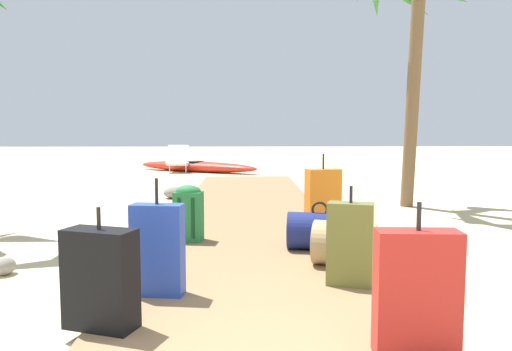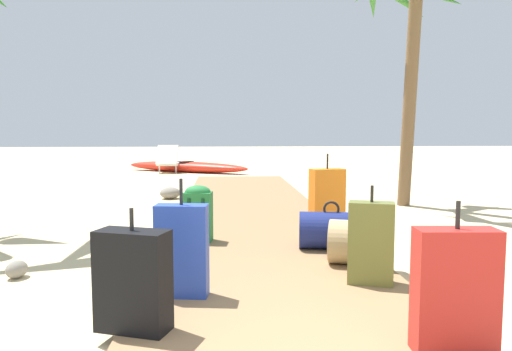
% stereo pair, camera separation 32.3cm
% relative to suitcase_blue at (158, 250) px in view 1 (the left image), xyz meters
% --- Properties ---
extents(ground_plane, '(60.00, 60.00, 0.00)m').
position_rel_suitcase_blue_xyz_m(ground_plane, '(0.70, 2.57, -0.41)').
color(ground_plane, '#CCB789').
extents(boardwalk, '(2.08, 10.64, 0.08)m').
position_rel_suitcase_blue_xyz_m(boardwalk, '(0.70, 3.64, -0.37)').
color(boardwalk, olive).
rests_on(boardwalk, ground).
extents(suitcase_blue, '(0.39, 0.21, 0.85)m').
position_rel_suitcase_blue_xyz_m(suitcase_blue, '(0.00, 0.00, 0.00)').
color(suitcase_blue, '#2847B7').
rests_on(suitcase_blue, boardwalk).
extents(suitcase_red, '(0.44, 0.21, 0.82)m').
position_rel_suitcase_blue_xyz_m(suitcase_red, '(1.52, -1.00, 0.00)').
color(suitcase_red, red).
rests_on(suitcase_red, boardwalk).
extents(duffel_bag_tan, '(0.64, 0.54, 0.50)m').
position_rel_suitcase_blue_xyz_m(duffel_bag_tan, '(1.50, 0.72, -0.13)').
color(duffel_bag_tan, tan).
rests_on(duffel_bag_tan, boardwalk).
extents(duffel_bag_navy, '(0.68, 0.47, 0.48)m').
position_rel_suitcase_blue_xyz_m(duffel_bag_navy, '(1.37, 1.31, -0.14)').
color(duffel_bag_navy, navy).
rests_on(duffel_bag_navy, boardwalk).
extents(suitcase_orange, '(0.47, 0.31, 0.88)m').
position_rel_suitcase_blue_xyz_m(suitcase_orange, '(1.63, 2.76, 0.01)').
color(suitcase_orange, orange).
rests_on(suitcase_orange, boardwalk).
extents(suitcase_olive, '(0.38, 0.28, 0.76)m').
position_rel_suitcase_blue_xyz_m(suitcase_olive, '(1.43, 0.20, -0.01)').
color(suitcase_olive, olive).
rests_on(suitcase_olive, boardwalk).
extents(backpack_green, '(0.32, 0.26, 0.60)m').
position_rel_suitcase_blue_xyz_m(backpack_green, '(0.02, 1.72, -0.02)').
color(backpack_green, '#237538').
rests_on(backpack_green, boardwalk).
extents(suitcase_black, '(0.47, 0.33, 0.73)m').
position_rel_suitcase_blue_xyz_m(suitcase_black, '(-0.24, -0.59, -0.03)').
color(suitcase_black, black).
rests_on(suitcase_black, boardwalk).
extents(lounge_chair, '(0.71, 1.55, 0.82)m').
position_rel_suitcase_blue_xyz_m(lounge_chair, '(-1.29, 11.24, -0.08)').
color(lounge_chair, white).
rests_on(lounge_chair, ground).
extents(kayak, '(3.91, 2.56, 0.32)m').
position_rel_suitcase_blue_xyz_m(kayak, '(-0.82, 11.21, -0.25)').
color(kayak, red).
rests_on(kayak, ground).
extents(rock_left_near, '(0.21, 0.24, 0.15)m').
position_rel_suitcase_blue_xyz_m(rock_left_near, '(-1.47, 0.78, -0.34)').
color(rock_left_near, gray).
rests_on(rock_left_near, ground).
extents(rock_left_mid, '(0.52, 0.52, 0.22)m').
position_rel_suitcase_blue_xyz_m(rock_left_mid, '(-0.68, 5.54, -0.30)').
color(rock_left_mid, gray).
rests_on(rock_left_mid, ground).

